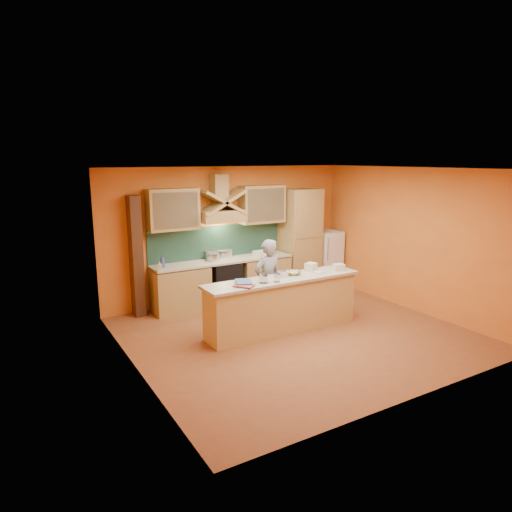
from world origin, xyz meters
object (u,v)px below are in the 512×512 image
kitchen_scale (283,274)px  person (267,281)px  stove (224,282)px  mixing_bowl (293,273)px  fridge (326,258)px

kitchen_scale → person: bearing=90.8°
person → kitchen_scale: bearing=91.4°
stove → mixing_bowl: bearing=-75.0°
person → mixing_bowl: (0.29, -0.39, 0.20)m
fridge → stove: bearing=180.0°
stove → kitchen_scale: bearing=-82.8°
fridge → mixing_bowl: size_ratio=4.86×
stove → mixing_bowl: (0.48, -1.81, 0.53)m
stove → fridge: 2.71m
stove → kitchen_scale: 1.94m
fridge → kitchen_scale: size_ratio=9.99×
stove → fridge: fridge is taller
kitchen_scale → mixing_bowl: size_ratio=0.49×
person → kitchen_scale: 0.49m
kitchen_scale → mixing_bowl: kitchen_scale is taller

